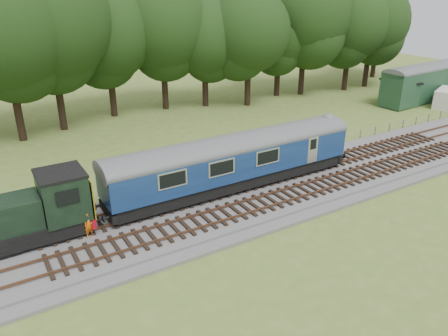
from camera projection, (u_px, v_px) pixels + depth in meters
ground at (290, 187)px, 31.28m from camera, size 120.00×120.00×0.00m
ballast at (290, 185)px, 31.21m from camera, size 70.00×7.00×0.35m
track_north at (278, 175)px, 32.22m from camera, size 67.20×2.40×0.21m
track_south at (305, 190)px, 29.86m from camera, size 67.20×2.40×0.21m
fence at (254, 166)px, 34.82m from camera, size 64.00×0.12×1.00m
tree_line at (164, 114)px, 48.57m from camera, size 70.00×8.00×18.00m
dmu_railcar at (234, 157)px, 29.51m from camera, size 18.05×2.86×3.88m
shunter_loco at (12, 219)px, 23.11m from camera, size 8.92×2.60×3.38m
worker at (89, 225)px, 24.24m from camera, size 0.65×0.52×1.55m
parked_coach at (434, 79)px, 53.89m from camera, size 17.57×4.26×4.45m
shed at (399, 93)px, 51.44m from camera, size 4.70×4.70×2.94m
caravan at (447, 98)px, 50.85m from camera, size 4.76×3.58×2.09m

